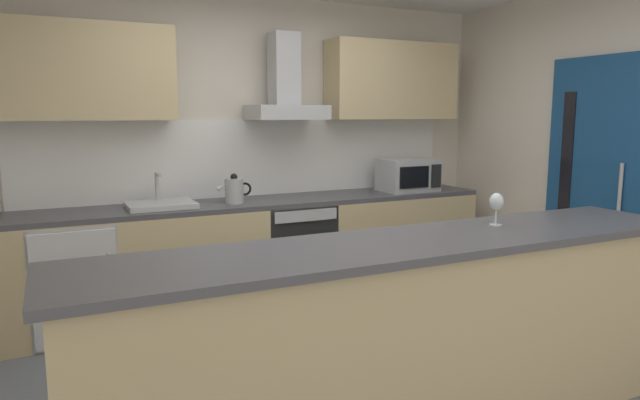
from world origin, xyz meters
The scene contains 15 objects.
ground centered at (0.00, 0.00, -0.01)m, with size 5.52×4.81×0.02m, color slate.
wall_back centered at (0.00, 1.96, 1.30)m, with size 5.52×0.12×2.60m, color silver.
wall_right centered at (2.32, 0.00, 1.30)m, with size 0.12×4.81×2.60m, color silver.
backsplash_tile centered at (0.00, 1.89, 1.23)m, with size 3.84×0.02×0.66m, color white.
counter_back centered at (0.00, 1.58, 0.45)m, with size 3.98×0.60×0.90m.
counter_island centered at (-0.06, -0.59, 0.51)m, with size 3.29×0.64×1.01m.
upper_cabinets centered at (0.00, 1.73, 1.91)m, with size 3.92×0.32×0.70m.
side_door centered at (2.24, 0.25, 1.03)m, with size 0.08×0.85×2.05m.
oven centered at (0.23, 1.56, 0.46)m, with size 0.60×0.62×0.80m.
refrigerator centered at (-1.49, 1.55, 0.43)m, with size 0.58×0.60×0.85m.
microwave centered at (1.38, 1.53, 1.05)m, with size 0.50×0.38×0.30m.
sink centered at (-0.85, 1.57, 0.93)m, with size 0.50×0.40×0.26m.
kettle centered at (-0.28, 1.52, 1.01)m, with size 0.29×0.15×0.24m.
range_hood centered at (0.23, 1.69, 1.79)m, with size 0.62×0.45×0.72m.
wine_glass centered at (0.56, -0.50, 1.13)m, with size 0.08×0.08×0.18m.
Camera 1 is at (-1.61, -2.79, 1.61)m, focal length 31.71 mm.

